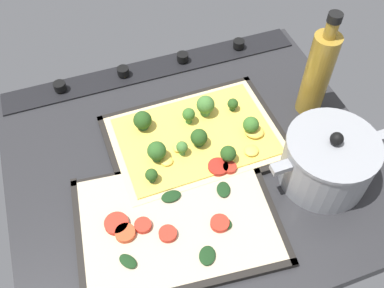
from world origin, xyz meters
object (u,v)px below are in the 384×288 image
at_px(baking_tray_front, 196,140).
at_px(veggie_pizza_back, 177,219).
at_px(broccoli_pizza, 195,136).
at_px(oil_bottle, 318,73).
at_px(cooking_pot, 327,161).
at_px(baking_tray_back, 177,221).

relative_size(baking_tray_front, veggie_pizza_back, 1.01).
bearing_deg(broccoli_pizza, oil_bottle, -178.49).
distance_m(veggie_pizza_back, cooking_pot, 0.30).
height_order(cooking_pot, oil_bottle, oil_bottle).
height_order(broccoli_pizza, oil_bottle, oil_bottle).
relative_size(baking_tray_back, cooking_pot, 1.62).
bearing_deg(cooking_pot, baking_tray_back, -0.34).
relative_size(baking_tray_front, broccoli_pizza, 1.07).
bearing_deg(baking_tray_back, baking_tray_front, -120.15).
xyz_separation_m(veggie_pizza_back, oil_bottle, (-0.36, -0.17, 0.09)).
xyz_separation_m(baking_tray_front, veggie_pizza_back, (0.10, 0.17, 0.01)).
xyz_separation_m(veggie_pizza_back, cooking_pot, (-0.30, 0.00, 0.04)).
distance_m(broccoli_pizza, oil_bottle, 0.28).
bearing_deg(baking_tray_front, oil_bottle, -178.78).
bearing_deg(baking_tray_back, oil_bottle, -154.74).
relative_size(baking_tray_back, oil_bottle, 1.58).
bearing_deg(baking_tray_front, broccoli_pizza, 57.45).
bearing_deg(veggie_pizza_back, oil_bottle, -154.90).
relative_size(baking_tray_front, baking_tray_back, 0.94).
xyz_separation_m(baking_tray_back, cooking_pot, (-0.30, 0.00, 0.05)).
relative_size(baking_tray_front, cooking_pot, 1.51).
bearing_deg(baking_tray_back, cooking_pot, 179.66).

